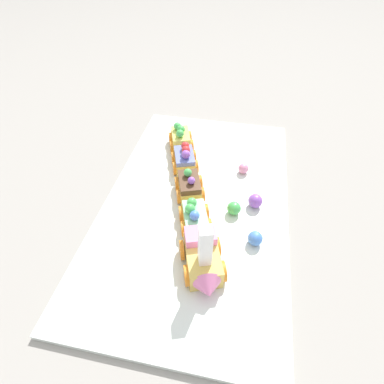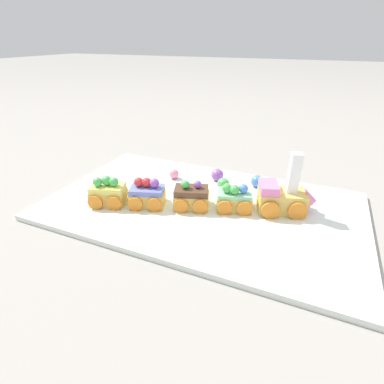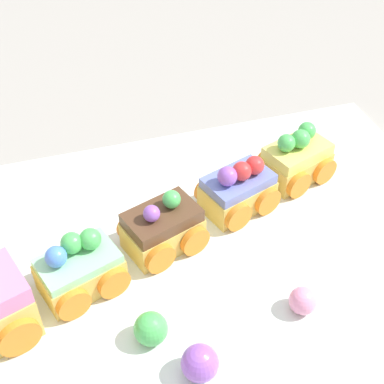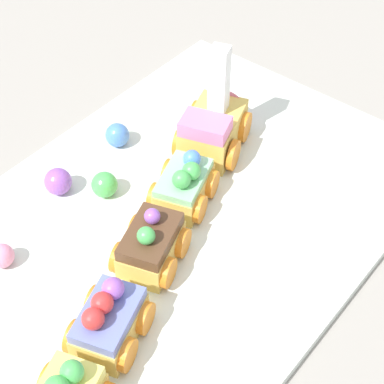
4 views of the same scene
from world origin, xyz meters
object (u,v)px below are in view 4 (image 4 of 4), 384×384
at_px(gumball_blue, 117,135).
at_px(gumball_green, 104,185).
at_px(cake_car_blueberry, 109,322).
at_px(gumball_pink, 2,256).
at_px(cake_train_locomotive, 216,122).
at_px(cake_car_mint, 184,186).
at_px(gumball_purple, 58,181).
at_px(cake_car_chocolate, 151,246).

relative_size(gumball_blue, gumball_green, 0.99).
xyz_separation_m(cake_car_blueberry, gumball_pink, (-0.01, 0.15, -0.01)).
relative_size(cake_train_locomotive, cake_car_mint, 1.50).
height_order(gumball_purple, gumball_green, gumball_purple).
height_order(cake_car_chocolate, cake_car_blueberry, same).
bearing_deg(cake_car_blueberry, cake_train_locomotive, -0.09).
height_order(cake_train_locomotive, gumball_blue, cake_train_locomotive).
distance_m(cake_car_chocolate, gumball_pink, 0.15).
height_order(cake_car_blueberry, gumball_purple, cake_car_blueberry).
height_order(cake_car_blueberry, gumball_blue, cake_car_blueberry).
bearing_deg(gumball_purple, cake_train_locomotive, -24.90).
bearing_deg(gumball_pink, gumball_purple, 17.26).
height_order(cake_car_mint, cake_car_chocolate, cake_car_chocolate).
bearing_deg(gumball_blue, cake_car_mint, -100.01).
bearing_deg(gumball_pink, cake_car_blueberry, -86.82).
bearing_deg(cake_car_blueberry, gumball_purple, 42.09).
bearing_deg(cake_train_locomotive, gumball_pink, 151.25).
xyz_separation_m(cake_car_mint, cake_car_blueberry, (-0.18, -0.06, 0.00)).
relative_size(cake_car_mint, gumball_blue, 2.98).
bearing_deg(gumball_blue, cake_car_blueberry, -137.48).
bearing_deg(gumball_purple, cake_car_chocolate, -93.08).
xyz_separation_m(cake_train_locomotive, gumball_pink, (-0.29, 0.05, -0.02)).
bearing_deg(gumball_purple, gumball_pink, -162.74).
relative_size(gumball_purple, gumball_green, 1.05).
bearing_deg(gumball_green, cake_train_locomotive, -15.02).
bearing_deg(cake_train_locomotive, gumball_purple, 136.28).
xyz_separation_m(cake_car_chocolate, gumball_blue, (0.11, 0.15, -0.01)).
height_order(gumball_blue, gumball_green, same).
distance_m(cake_car_blueberry, gumball_green, 0.19).
bearing_deg(gumball_pink, cake_car_mint, -24.72).
relative_size(cake_train_locomotive, gumball_blue, 4.46).
bearing_deg(cake_car_blueberry, cake_car_mint, -0.34).
distance_m(cake_train_locomotive, cake_car_mint, 0.11).
distance_m(cake_car_mint, gumball_purple, 0.14).
bearing_deg(cake_car_chocolate, cake_car_mint, -0.42).
xyz_separation_m(cake_car_chocolate, gumball_purple, (0.01, 0.15, -0.01)).
relative_size(cake_car_mint, cake_car_chocolate, 1.00).
bearing_deg(cake_car_mint, gumball_purple, 104.64).
distance_m(cake_car_mint, gumball_pink, 0.21).
height_order(cake_car_mint, gumball_green, cake_car_mint).
height_order(cake_car_chocolate, gumball_purple, cake_car_chocolate).
distance_m(cake_train_locomotive, cake_car_blueberry, 0.30).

